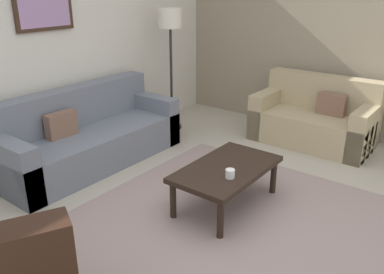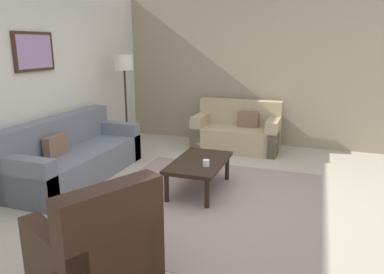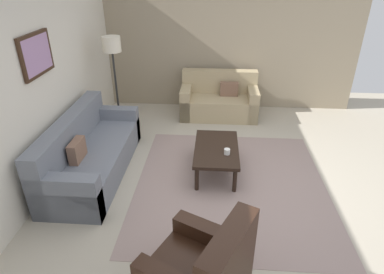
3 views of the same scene
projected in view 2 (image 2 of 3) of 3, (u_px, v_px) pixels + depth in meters
ground_plane at (208, 202)px, 4.46m from camera, size 8.00×8.00×0.00m
rear_partition at (27, 81)px, 4.94m from camera, size 6.00×0.12×2.80m
stone_feature_panel at (255, 71)px, 6.85m from camera, size 0.12×5.20×2.80m
area_rug at (208, 202)px, 4.46m from camera, size 2.92×2.67×0.01m
couch_main at (72, 157)px, 5.23m from camera, size 2.25×0.86×0.88m
couch_loveseat at (238, 132)px, 6.70m from camera, size 0.82×1.53×0.88m
armchair_leather at (98, 256)px, 2.79m from camera, size 1.07×1.07×0.95m
coffee_table at (199, 164)px, 4.75m from camera, size 1.10×0.64×0.41m
cup at (206, 163)px, 4.52m from camera, size 0.09×0.09×0.08m
lamp_standing at (124, 72)px, 6.33m from camera, size 0.32×0.32×1.71m
framed_artwork at (34, 52)px, 4.90m from camera, size 0.71×0.04×0.53m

